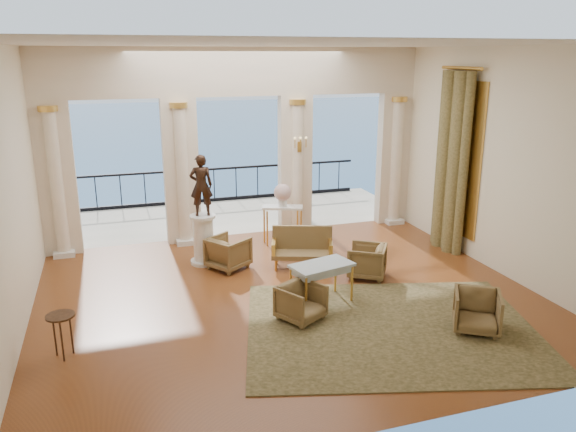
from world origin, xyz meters
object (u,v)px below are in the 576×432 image
object	(u,v)px
armchair_b	(477,310)
armchair_c	(367,260)
armchair_a	(301,301)
game_table	(322,268)
settee	(302,247)
statue	(201,185)
console_table	(283,212)
armchair_d	(228,251)
side_table	(61,321)
pedestal	(204,240)

from	to	relation	value
armchair_b	armchair_c	bearing A→B (deg)	137.11
armchair_a	game_table	xyz separation A→B (m)	(0.57, 0.52, 0.33)
settee	statue	world-z (taller)	statue
game_table	console_table	xyz separation A→B (m)	(0.35, 3.47, 0.07)
armchair_d	console_table	xyz separation A→B (m)	(1.59, 1.26, 0.36)
armchair_b	side_table	world-z (taller)	armchair_b
pedestal	armchair_b	bearing A→B (deg)	-50.03
armchair_a	settee	size ratio (longest dim) A/B	0.50
settee	console_table	world-z (taller)	console_table
armchair_a	armchair_d	bearing A→B (deg)	73.50
armchair_d	game_table	xyz separation A→B (m)	(1.23, -2.21, 0.30)
console_table	side_table	bearing A→B (deg)	-118.54
armchair_a	settee	distance (m)	2.53
statue	side_table	xyz separation A→B (m)	(-2.65, -3.23, -1.14)
armchair_c	statue	size ratio (longest dim) A/B	0.57
armchair_d	statue	distance (m)	1.48
armchair_a	game_table	bearing A→B (deg)	12.12
settee	game_table	size ratio (longest dim) A/B	1.14
armchair_a	console_table	size ratio (longest dim) A/B	0.68
armchair_c	statue	bearing A→B (deg)	-87.93
console_table	side_table	size ratio (longest dim) A/B	1.48
game_table	side_table	bearing A→B (deg)	173.60
game_table	pedestal	bearing A→B (deg)	108.20
armchair_c	console_table	size ratio (longest dim) A/B	0.73
armchair_d	statue	bearing A→B (deg)	9.49
armchair_a	armchair_d	xyz separation A→B (m)	(-0.67, 2.73, 0.03)
armchair_b	settee	world-z (taller)	settee
armchair_b	side_table	xyz separation A→B (m)	(-6.34, 1.17, 0.22)
pedestal	game_table	bearing A→B (deg)	-57.77
pedestal	statue	xyz separation A→B (m)	(-0.00, 0.00, 1.21)
armchair_c	pedestal	bearing A→B (deg)	-87.93
armchair_d	settee	distance (m)	1.56
side_table	armchair_c	bearing A→B (deg)	14.52
armchair_a	pedestal	size ratio (longest dim) A/B	0.64
statue	side_table	world-z (taller)	statue
settee	armchair_a	bearing A→B (deg)	-90.26
statue	console_table	world-z (taller)	statue
armchair_c	side_table	size ratio (longest dim) A/B	1.08
pedestal	armchair_a	bearing A→B (deg)	-70.78
armchair_b	statue	xyz separation A→B (m)	(-3.69, 4.40, 1.35)
armchair_a	statue	size ratio (longest dim) A/B	0.53
armchair_b	side_table	distance (m)	6.45
armchair_c	armchair_d	bearing A→B (deg)	-84.81
pedestal	statue	distance (m)	1.21
armchair_d	statue	size ratio (longest dim) A/B	0.58
settee	pedestal	distance (m)	2.11
armchair_c	game_table	bearing A→B (deg)	-23.54
armchair_b	console_table	size ratio (longest dim) A/B	0.73
armchair_d	statue	xyz separation A→B (m)	(-0.44, 0.44, 1.35)
statue	settee	bearing A→B (deg)	165.40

